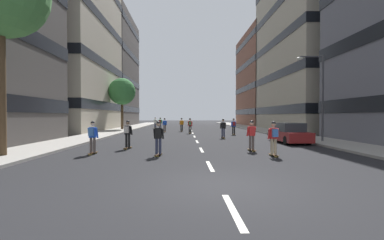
% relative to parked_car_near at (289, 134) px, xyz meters
% --- Properties ---
extents(ground_plane, '(157.69, 157.69, 0.00)m').
position_rel_parked_car_near_xyz_m(ground_plane, '(-6.94, 14.44, -0.70)').
color(ground_plane, black).
extents(sidewalk_left, '(3.45, 72.27, 0.14)m').
position_rel_parked_car_near_xyz_m(sidewalk_left, '(-16.81, 17.73, -0.63)').
color(sidewalk_left, '#9E9991').
rests_on(sidewalk_left, ground_plane).
extents(sidewalk_right, '(3.45, 72.27, 0.14)m').
position_rel_parked_car_near_xyz_m(sidewalk_right, '(2.93, 17.73, -0.63)').
color(sidewalk_right, '#9E9991').
rests_on(sidewalk_right, ground_plane).
extents(lane_markings, '(0.16, 62.20, 0.01)m').
position_rel_parked_car_near_xyz_m(lane_markings, '(-6.94, 16.16, -0.70)').
color(lane_markings, silver).
rests_on(lane_markings, ground_plane).
extents(building_left_mid, '(12.49, 17.84, 22.42)m').
position_rel_parked_car_near_xyz_m(building_left_mid, '(-24.72, 16.51, 10.60)').
color(building_left_mid, '#B2A893').
rests_on(building_left_mid, ground_plane).
extents(building_left_far, '(12.49, 16.88, 22.12)m').
position_rel_parked_car_near_xyz_m(building_left_far, '(-24.72, 34.31, 10.45)').
color(building_left_far, '#4C4744').
rests_on(building_left_far, ground_plane).
extents(building_right_mid, '(12.49, 18.83, 28.34)m').
position_rel_parked_car_near_xyz_m(building_right_mid, '(10.84, 16.51, 13.56)').
color(building_right_mid, '#B2A893').
rests_on(building_right_mid, ground_plane).
extents(building_right_far, '(12.49, 17.86, 19.04)m').
position_rel_parked_car_near_xyz_m(building_right_far, '(10.84, 34.31, 8.91)').
color(building_right_far, brown).
rests_on(building_right_far, ground_plane).
extents(parked_car_near, '(1.82, 4.40, 1.52)m').
position_rel_parked_car_near_xyz_m(parked_car_near, '(0.00, 0.00, 0.00)').
color(parked_car_near, maroon).
rests_on(parked_car_near, ground_plane).
extents(street_tree_mid, '(3.81, 3.81, 7.28)m').
position_rel_parked_car_near_xyz_m(street_tree_mid, '(-16.81, 18.13, 4.79)').
color(street_tree_mid, '#4C3823').
rests_on(street_tree_mid, sidewalk_left).
extents(streetlamp_right, '(2.13, 0.30, 6.50)m').
position_rel_parked_car_near_xyz_m(streetlamp_right, '(2.21, 0.06, 3.44)').
color(streetlamp_right, '#3F3F44').
rests_on(streetlamp_right, sidewalk_right).
extents(skater_0, '(0.55, 0.91, 1.78)m').
position_rel_parked_car_near_xyz_m(skater_0, '(-3.46, -6.44, 0.32)').
color(skater_0, brown).
rests_on(skater_0, ground_plane).
extents(skater_1, '(0.55, 0.92, 1.78)m').
position_rel_parked_car_near_xyz_m(skater_1, '(-8.26, 14.40, 0.29)').
color(skater_1, brown).
rests_on(skater_1, ground_plane).
extents(skater_2, '(0.54, 0.91, 1.78)m').
position_rel_parked_car_near_xyz_m(skater_2, '(-2.64, 8.28, 0.32)').
color(skater_2, brown).
rests_on(skater_2, ground_plane).
extents(skater_3, '(0.55, 0.91, 1.78)m').
position_rel_parked_car_near_xyz_m(skater_3, '(-12.85, -5.47, 0.32)').
color(skater_3, brown).
rests_on(skater_3, ground_plane).
extents(skater_4, '(0.55, 0.91, 1.78)m').
position_rel_parked_car_near_xyz_m(skater_4, '(-7.26, 10.63, 0.32)').
color(skater_4, brown).
rests_on(skater_4, ground_plane).
extents(skater_5, '(0.56, 0.92, 1.78)m').
position_rel_parked_car_near_xyz_m(skater_5, '(-4.06, -4.45, 0.29)').
color(skater_5, brown).
rests_on(skater_5, ground_plane).
extents(skater_6, '(0.55, 0.91, 1.78)m').
position_rel_parked_car_near_xyz_m(skater_6, '(-4.40, 4.21, 0.29)').
color(skater_6, brown).
rests_on(skater_6, ground_plane).
extents(skater_7, '(0.56, 0.92, 1.78)m').
position_rel_parked_car_near_xyz_m(skater_7, '(-9.30, -6.09, 0.29)').
color(skater_7, brown).
rests_on(skater_7, ground_plane).
extents(skater_8, '(0.56, 0.92, 1.78)m').
position_rel_parked_car_near_xyz_m(skater_8, '(-10.37, 13.19, 0.29)').
color(skater_8, brown).
rests_on(skater_8, ground_plane).
extents(skater_9, '(0.57, 0.92, 1.78)m').
position_rel_parked_car_near_xyz_m(skater_9, '(-11.48, -3.25, 0.32)').
color(skater_9, brown).
rests_on(skater_9, ground_plane).
extents(skater_10, '(0.56, 0.92, 1.78)m').
position_rel_parked_car_near_xyz_m(skater_10, '(-12.64, 23.36, 0.29)').
color(skater_10, brown).
rests_on(skater_10, ground_plane).
extents(skater_11, '(0.56, 0.92, 1.78)m').
position_rel_parked_car_near_xyz_m(skater_11, '(-11.66, 21.34, 0.32)').
color(skater_11, brown).
rests_on(skater_11, ground_plane).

